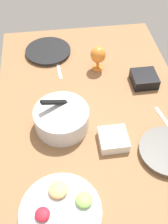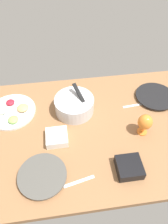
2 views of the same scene
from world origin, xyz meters
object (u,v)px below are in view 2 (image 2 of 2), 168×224
(dinner_plate_right, at_px, (155,97))
(mixing_bowl, at_px, (74,105))
(square_bowl_black, at_px, (129,167))
(square_bowl_white, at_px, (57,137))
(dinner_plate_left, at_px, (42,176))
(hurricane_glass_orange, at_px, (145,123))
(fruit_platter, at_px, (12,111))

(dinner_plate_right, relative_size, mixing_bowl, 1.08)
(dinner_plate_right, height_order, square_bowl_black, square_bowl_black)
(dinner_plate_right, bearing_deg, mixing_bowl, -176.03)
(square_bowl_white, bearing_deg, dinner_plate_right, 20.23)
(dinner_plate_left, relative_size, hurricane_glass_orange, 1.74)
(dinner_plate_left, xyz_separation_m, dinner_plate_right, (0.85, 0.52, -0.00))
(dinner_plate_right, distance_m, hurricane_glass_orange, 0.37)
(hurricane_glass_orange, bearing_deg, mixing_bowl, 148.82)
(hurricane_glass_orange, bearing_deg, fruit_platter, 161.19)
(dinner_plate_right, distance_m, mixing_bowl, 0.62)
(mixing_bowl, bearing_deg, dinner_plate_right, 3.97)
(mixing_bowl, xyz_separation_m, hurricane_glass_orange, (0.42, -0.25, 0.04))
(dinner_plate_right, distance_m, square_bowl_white, 0.81)
(dinner_plate_right, xyz_separation_m, square_bowl_black, (-0.36, -0.54, 0.02))
(hurricane_glass_orange, bearing_deg, square_bowl_black, -123.22)
(hurricane_glass_orange, height_order, square_bowl_white, hurricane_glass_orange)
(dinner_plate_right, relative_size, square_bowl_black, 2.07)
(fruit_platter, relative_size, hurricane_glass_orange, 2.13)
(dinner_plate_right, distance_m, square_bowl_black, 0.65)
(square_bowl_white, bearing_deg, square_bowl_black, -33.88)
(dinner_plate_left, distance_m, hurricane_glass_orange, 0.70)
(dinner_plate_right, distance_m, fruit_platter, 1.06)
(dinner_plate_left, xyz_separation_m, fruit_platter, (-0.21, 0.52, -0.00))
(dinner_plate_right, xyz_separation_m, hurricane_glass_orange, (-0.20, -0.30, 0.09))
(mixing_bowl, height_order, hurricane_glass_orange, mixing_bowl)
(dinner_plate_left, bearing_deg, dinner_plate_right, 31.49)
(mixing_bowl, bearing_deg, fruit_platter, 174.85)
(fruit_platter, relative_size, square_bowl_white, 2.48)
(mixing_bowl, bearing_deg, square_bowl_black, -62.90)
(hurricane_glass_orange, xyz_separation_m, square_bowl_black, (-0.16, -0.25, -0.07))
(dinner_plate_left, height_order, square_bowl_white, square_bowl_white)
(square_bowl_white, xyz_separation_m, square_bowl_black, (0.39, -0.27, 0.01))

